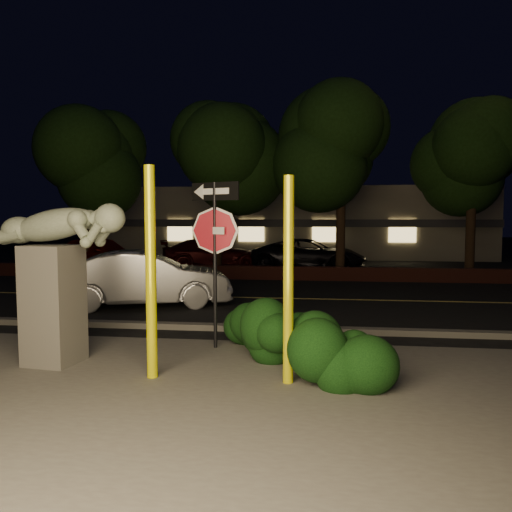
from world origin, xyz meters
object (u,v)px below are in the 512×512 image
at_px(silver_sedan, 145,279).
at_px(parked_car_red, 99,253).
at_px(yellow_pole_right, 288,281).
at_px(sculpture, 55,266).
at_px(parked_car_darkred, 211,254).
at_px(parked_car_dark, 309,255).
at_px(signpost, 215,231).
at_px(yellow_pole_left, 151,273).

bearing_deg(silver_sedan, parked_car_red, 13.69).
distance_m(yellow_pole_right, sculpture, 3.67).
relative_size(silver_sedan, parked_car_darkred, 0.96).
relative_size(sculpture, parked_car_dark, 0.51).
relative_size(sculpture, parked_car_red, 0.57).
xyz_separation_m(sculpture, parked_car_dark, (3.61, 14.61, -0.86)).
bearing_deg(signpost, silver_sedan, 149.18).
distance_m(sculpture, parked_car_darkred, 15.00).
bearing_deg(parked_car_dark, sculpture, 172.71).
height_order(silver_sedan, parked_car_darkred, silver_sedan).
xyz_separation_m(signpost, parked_car_dark, (1.35, 13.39, -1.37)).
height_order(signpost, sculpture, signpost).
xyz_separation_m(yellow_pole_right, parked_car_darkred, (-4.45, 15.43, -0.76)).
relative_size(signpost, parked_car_darkred, 0.63).
xyz_separation_m(yellow_pole_right, parked_car_red, (-9.02, 13.73, -0.68)).
xyz_separation_m(yellow_pole_right, parked_car_dark, (-0.03, 15.09, -0.74)).
relative_size(signpost, parked_car_red, 0.66).
height_order(yellow_pole_left, parked_car_dark, yellow_pole_left).
height_order(sculpture, parked_car_red, sculpture).
height_order(sculpture, parked_car_darkred, sculpture).
bearing_deg(silver_sedan, sculpture, 166.72).
relative_size(yellow_pole_right, parked_car_darkred, 0.63).
relative_size(yellow_pole_left, sculpture, 1.21).
bearing_deg(parked_car_dark, parked_car_red, 105.17).
relative_size(silver_sedan, parked_car_dark, 0.88).
height_order(parked_car_darkred, parked_car_dark, parked_car_dark).
relative_size(yellow_pole_left, parked_car_darkred, 0.66).
distance_m(silver_sedan, parked_car_darkred, 9.89).
bearing_deg(yellow_pole_left, silver_sedan, 110.69).
height_order(yellow_pole_right, parked_car_darkred, yellow_pole_right).
distance_m(yellow_pole_left, sculpture, 1.77).
bearing_deg(yellow_pole_left, parked_car_red, 117.30).
height_order(signpost, silver_sedan, signpost).
bearing_deg(signpost, yellow_pole_right, -26.48).
distance_m(signpost, parked_car_red, 14.31).
relative_size(yellow_pole_left, parked_car_dark, 0.61).
xyz_separation_m(signpost, parked_car_red, (-7.65, 12.03, -1.31)).
bearing_deg(parked_car_dark, silver_sedan, 163.85).
distance_m(yellow_pole_left, parked_car_dark, 15.24).
height_order(signpost, parked_car_darkred, signpost).
xyz_separation_m(silver_sedan, parked_car_darkred, (-0.42, 9.89, -0.06)).
height_order(yellow_pole_right, silver_sedan, yellow_pole_right).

